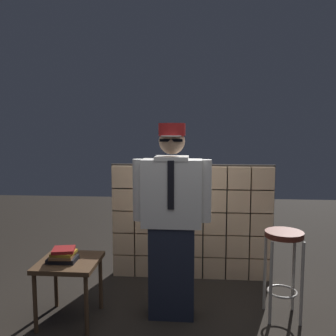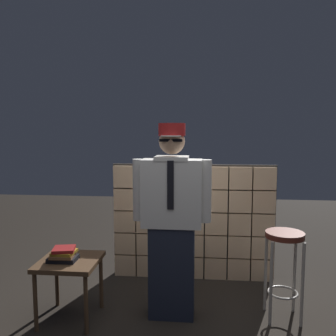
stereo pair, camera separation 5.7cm
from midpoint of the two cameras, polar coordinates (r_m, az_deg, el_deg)
The scene contains 6 objects.
glass_block_wall at distance 4.11m, azimuth 4.44°, elevation -8.76°, with size 1.86×0.10×1.34m.
standing_person at distance 3.19m, azimuth 1.13°, elevation -8.10°, with size 0.70×0.29×1.77m.
bar_stool at distance 3.43m, azimuth 18.67°, elevation -13.07°, with size 0.34×0.34×0.80m.
side_table at distance 3.40m, azimuth -15.09°, elevation -15.23°, with size 0.52×0.52×0.56m.
book_stack at distance 3.34m, azimuth -16.01°, elevation -13.28°, with size 0.25×0.21×0.12m.
coffee_mug at distance 3.44m, azimuth -16.57°, elevation -12.85°, with size 0.13×0.08×0.09m.
Camera 2 is at (0.09, -2.73, 1.71)m, focal length 37.84 mm.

